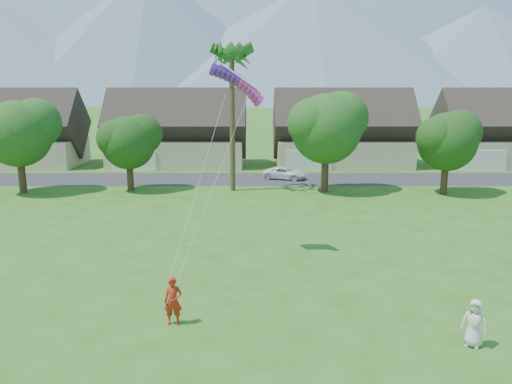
{
  "coord_description": "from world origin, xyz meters",
  "views": [
    {
      "loc": [
        -0.04,
        -14.5,
        9.02
      ],
      "look_at": [
        0.0,
        10.0,
        3.8
      ],
      "focal_mm": 35.0,
      "sensor_mm": 36.0,
      "label": 1
    }
  ],
  "objects_px": {
    "kite_flyer": "(173,301)",
    "watcher": "(474,323)",
    "parked_car": "(285,173)",
    "parafoil_kite": "(239,82)"
  },
  "relations": [
    {
      "from": "kite_flyer",
      "to": "parked_car",
      "type": "height_order",
      "value": "kite_flyer"
    },
    {
      "from": "kite_flyer",
      "to": "parafoil_kite",
      "type": "distance_m",
      "value": 11.98
    },
    {
      "from": "parked_car",
      "to": "parafoil_kite",
      "type": "bearing_deg",
      "value": -171.2
    },
    {
      "from": "watcher",
      "to": "parked_car",
      "type": "distance_m",
      "value": 32.73
    },
    {
      "from": "kite_flyer",
      "to": "watcher",
      "type": "bearing_deg",
      "value": -10.16
    },
    {
      "from": "kite_flyer",
      "to": "parafoil_kite",
      "type": "xyz_separation_m",
      "value": [
        2.31,
        8.34,
        8.28
      ]
    },
    {
      "from": "kite_flyer",
      "to": "watcher",
      "type": "xyz_separation_m",
      "value": [
        10.84,
        -1.68,
        -0.08
      ]
    },
    {
      "from": "parafoil_kite",
      "to": "parked_car",
      "type": "bearing_deg",
      "value": 79.46
    },
    {
      "from": "parked_car",
      "to": "parafoil_kite",
      "type": "relative_size",
      "value": 1.38
    },
    {
      "from": "watcher",
      "to": "parafoil_kite",
      "type": "xyz_separation_m",
      "value": [
        -8.54,
        10.02,
        8.36
      ]
    }
  ]
}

